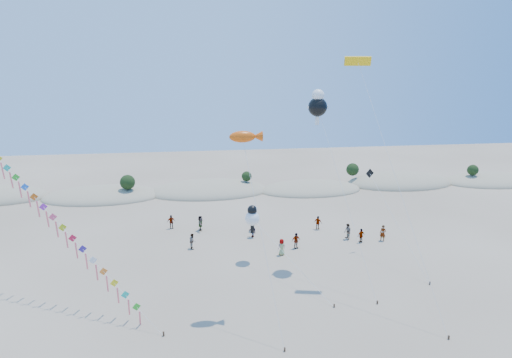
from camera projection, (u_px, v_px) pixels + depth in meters
The scene contains 8 objects.
dune_ridge at pixel (216, 191), 67.24m from camera, with size 145.30×11.49×5.57m.
kite_train at pixel (22, 184), 35.73m from camera, with size 22.44×17.05×18.47m.
fish_kite at pixel (246, 137), 32.06m from camera, with size 3.11×7.26×14.29m.
cartoon_kite_low at pixel (252, 217), 42.21m from camera, with size 6.19×10.59×5.79m.
cartoon_kite_high at pixel (318, 105), 39.83m from camera, with size 4.02×10.26×16.96m.
parafoil_kite at pixel (359, 66), 36.36m from camera, with size 4.72×12.22×19.82m.
dark_kite at pixel (383, 198), 43.12m from camera, with size 2.96×9.38×8.67m.
beachgoers at pixel (267, 231), 48.61m from camera, with size 24.66×10.04×1.82m.
Camera 1 is at (-1.64, -19.73, 18.82)m, focal length 30.00 mm.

